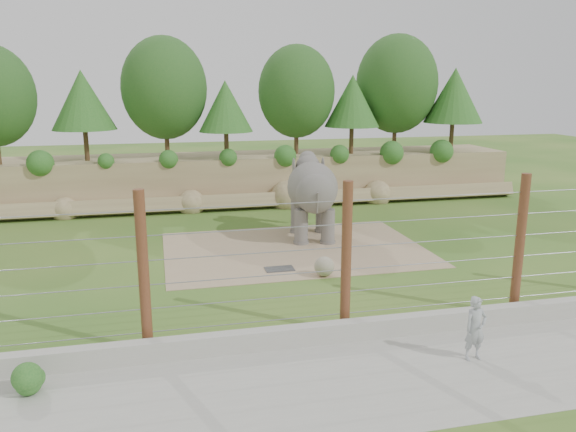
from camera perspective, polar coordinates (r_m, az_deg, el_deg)
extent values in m
plane|color=#2D611D|center=(19.08, 1.38, -6.04)|extent=(90.00, 90.00, 0.00)
cube|color=#8B7350|center=(31.17, -4.62, 3.94)|extent=(30.00, 4.00, 2.50)
cube|color=#8B7350|center=(29.10, -3.91, 1.47)|extent=(30.00, 1.37, 1.07)
cylinder|color=#3F2B19|center=(30.27, -19.80, 6.81)|extent=(0.24, 0.24, 1.58)
sphere|color=#194E1C|center=(30.13, -20.13, 10.84)|extent=(3.60, 3.60, 3.60)
cylinder|color=#3F2B19|center=(30.55, -12.20, 7.68)|extent=(0.24, 0.24, 1.92)
sphere|color=#194E1C|center=(30.42, -12.45, 12.58)|extent=(4.40, 4.40, 4.40)
cylinder|color=#3F2B19|center=(29.59, -6.27, 7.21)|extent=(0.24, 0.24, 1.40)
sphere|color=#194E1C|center=(29.45, -6.37, 10.89)|extent=(3.20, 3.20, 3.20)
cylinder|color=#3F2B19|center=(31.28, 0.85, 8.00)|extent=(0.24, 0.24, 1.82)
sphere|color=#194E1C|center=(31.14, 0.87, 12.53)|extent=(4.16, 4.16, 4.16)
cylinder|color=#3F2B19|center=(31.59, 6.45, 7.69)|extent=(0.24, 0.24, 1.50)
sphere|color=#194E1C|center=(31.45, 6.55, 11.39)|extent=(3.44, 3.44, 3.44)
cylinder|color=#3F2B19|center=(33.59, 10.77, 8.33)|extent=(0.24, 0.24, 2.03)
sphere|color=#194E1C|center=(33.47, 10.98, 13.03)|extent=(4.64, 4.64, 4.64)
cylinder|color=#3F2B19|center=(33.88, 16.27, 7.74)|extent=(0.24, 0.24, 1.64)
sphere|color=#194E1C|center=(33.75, 16.52, 11.51)|extent=(3.76, 3.76, 3.76)
cube|color=tan|center=(21.96, 0.68, -3.38)|extent=(10.00, 7.00, 0.02)
cube|color=#262628|center=(19.60, -0.87, -5.39)|extent=(1.00, 0.60, 0.03)
sphere|color=gray|center=(18.88, 3.70, -5.13)|extent=(0.68, 0.68, 0.68)
cube|color=#A5A499|center=(14.56, 6.42, -11.46)|extent=(26.00, 0.35, 0.50)
cube|color=#A5A499|center=(13.01, 9.44, -15.98)|extent=(26.00, 4.00, 0.01)
cylinder|color=#522615|center=(13.63, -14.46, -5.65)|extent=(0.26, 0.26, 4.00)
cylinder|color=#522615|center=(14.36, 5.94, -4.30)|extent=(0.26, 0.26, 4.00)
cylinder|color=#522615|center=(16.63, 22.47, -2.80)|extent=(0.26, 0.26, 4.00)
cylinder|color=gray|center=(14.89, 5.80, -9.81)|extent=(20.00, 0.02, 0.02)
cylinder|color=gray|center=(14.66, 5.85, -7.65)|extent=(20.00, 0.02, 0.02)
cylinder|color=gray|center=(14.46, 5.91, -5.43)|extent=(20.00, 0.02, 0.02)
cylinder|color=gray|center=(14.27, 5.96, -3.15)|extent=(20.00, 0.02, 0.02)
cylinder|color=gray|center=(14.12, 6.02, -0.82)|extent=(20.00, 0.02, 0.02)
cylinder|color=gray|center=(13.98, 6.08, 1.57)|extent=(20.00, 0.02, 0.02)
sphere|color=#236221|center=(13.36, -24.19, -14.67)|extent=(0.63, 0.63, 0.63)
imported|color=silver|center=(13.99, 18.50, -10.78)|extent=(0.60, 0.42, 1.55)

